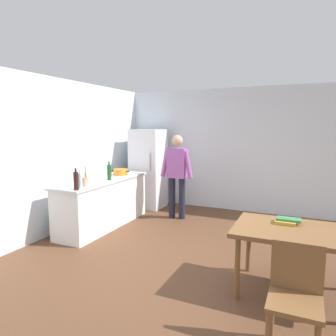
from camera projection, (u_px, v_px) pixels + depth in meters
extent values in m
plane|color=brown|center=(189.00, 261.00, 4.32)|extent=(14.00, 14.00, 0.00)
cube|color=silver|center=(237.00, 150.00, 6.85)|extent=(6.40, 0.12, 2.70)
cube|color=silver|center=(53.00, 157.00, 5.38)|extent=(0.12, 5.60, 2.70)
cube|color=white|center=(104.00, 204.00, 5.80)|extent=(0.60, 2.12, 0.86)
cube|color=silver|center=(103.00, 180.00, 5.74)|extent=(0.64, 2.20, 0.04)
cube|color=white|center=(148.00, 169.00, 7.15)|extent=(0.70, 0.64, 1.80)
cylinder|color=#B2B2B7|center=(150.00, 162.00, 6.72)|extent=(0.02, 0.02, 0.40)
cylinder|color=#1E1E2D|center=(172.00, 197.00, 6.37)|extent=(0.13, 0.13, 0.84)
cylinder|color=#1E1E2D|center=(182.00, 198.00, 6.28)|extent=(0.13, 0.13, 0.84)
cube|color=#99519E|center=(177.00, 163.00, 6.23)|extent=(0.38, 0.22, 0.60)
sphere|color=tan|center=(177.00, 141.00, 6.17)|extent=(0.22, 0.22, 0.22)
cylinder|color=#99519E|center=(165.00, 163.00, 6.30)|extent=(0.20, 0.09, 0.55)
cylinder|color=#99519E|center=(188.00, 165.00, 6.09)|extent=(0.20, 0.09, 0.55)
cube|color=brown|center=(300.00, 232.00, 3.39)|extent=(1.40, 0.90, 0.05)
cylinder|color=brown|center=(237.00, 267.00, 3.36)|extent=(0.06, 0.06, 0.70)
cylinder|color=brown|center=(249.00, 245.00, 4.00)|extent=(0.06, 0.06, 0.70)
cylinder|color=brown|center=(272.00, 314.00, 2.74)|extent=(0.04, 0.04, 0.45)
cylinder|color=brown|center=(317.00, 324.00, 2.59)|extent=(0.04, 0.04, 0.45)
cube|color=brown|center=(295.00, 303.00, 2.47)|extent=(0.42, 0.42, 0.04)
cube|color=brown|center=(297.00, 266.00, 2.61)|extent=(0.42, 0.04, 0.42)
cylinder|color=orange|center=(121.00, 172.00, 6.22)|extent=(0.28, 0.28, 0.12)
cube|color=black|center=(113.00, 171.00, 6.28)|extent=(0.06, 0.03, 0.02)
cube|color=black|center=(128.00, 172.00, 6.14)|extent=(0.06, 0.03, 0.02)
cylinder|color=tan|center=(85.00, 182.00, 5.05)|extent=(0.11, 0.11, 0.14)
cylinder|color=olive|center=(86.00, 174.00, 5.03)|extent=(0.02, 0.05, 0.22)
cylinder|color=olive|center=(85.00, 174.00, 5.02)|extent=(0.02, 0.04, 0.22)
cylinder|color=#1E5123|center=(109.00, 172.00, 5.63)|extent=(0.08, 0.08, 0.28)
cylinder|color=#1E5123|center=(109.00, 163.00, 5.60)|extent=(0.03, 0.03, 0.06)
cylinder|color=silver|center=(80.00, 181.00, 4.85)|extent=(0.07, 0.07, 0.24)
cylinder|color=silver|center=(80.00, 172.00, 4.83)|extent=(0.03, 0.03, 0.06)
cylinder|color=black|center=(76.00, 181.00, 4.74)|extent=(0.08, 0.08, 0.28)
cylinder|color=black|center=(76.00, 170.00, 4.72)|extent=(0.03, 0.03, 0.06)
cube|color=gold|center=(286.00, 222.00, 3.59)|extent=(0.23, 0.17, 0.04)
cube|color=#387A47|center=(289.00, 219.00, 3.60)|extent=(0.27, 0.14, 0.03)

